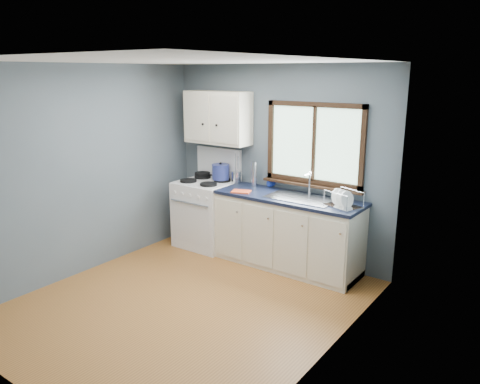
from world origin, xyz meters
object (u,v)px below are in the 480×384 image
Objects in this scene: stockpot at (221,172)px; thermos at (254,174)px; skillet at (203,174)px; gas_range at (206,212)px; sink at (301,203)px; dish_rack at (343,202)px; base_cabinets at (287,235)px; utensil_crock at (236,177)px.

thermos reaches higher than stockpot.
gas_range is at bearing -47.60° from skillet.
gas_range is 4.88× the size of stockpot.
sink is at bearing 0.71° from gas_range.
thermos is 1.37m from dish_rack.
base_cabinets is 0.48m from sink.
sink is 2.55× the size of thermos.
thermos is (0.87, 0.02, 0.10)m from skillet.
utensil_crock is 0.93× the size of dish_rack.
dish_rack is at bearing -8.28° from thermos.
utensil_crock is at bearing 20.39° from stockpot.
gas_range is 3.04× the size of dish_rack.
utensil_crock is at bearing -3.13° from skillet.
sink is 0.56m from dish_rack.
gas_range reaches higher than utensil_crock.
dish_rack is (1.35, -0.20, -0.11)m from thermos.
thermos is (-0.62, 0.16, 0.67)m from base_cabinets.
base_cabinets is 4.46× the size of utensil_crock.
stockpot is at bearing 174.45° from base_cabinets.
stockpot is 0.67× the size of utensil_crock.
gas_range is 3.28× the size of utensil_crock.
base_cabinets is 0.92m from dish_rack.
utensil_crock reaches higher than thermos.
gas_range is 0.92m from thermos.
sink reaches higher than base_cabinets.
sink is at bearing -4.82° from stockpot.
stockpot is 0.62× the size of dish_rack.
skillet is 0.77× the size of dish_rack.
utensil_crock is (0.21, 0.08, -0.06)m from stockpot.
sink is 1.14m from utensil_crock.
stockpot is (0.35, -0.03, 0.08)m from skillet.
thermos is (0.31, -0.02, 0.08)m from utensil_crock.
gas_range is at bearing -141.06° from stockpot.
skillet is at bearing -175.29° from utensil_crock.
base_cabinets is at bearing 0.82° from gas_range.
gas_range is at bearing -164.93° from thermos.
sink is at bearing -0.13° from base_cabinets.
utensil_crock reaches higher than stockpot.
gas_range is at bearing -179.18° from base_cabinets.
gas_range is 1.53m from sink.
gas_range is 0.55m from skillet.
skillet is at bearing 174.90° from stockpot.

